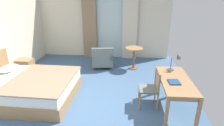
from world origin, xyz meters
The scene contains 13 objects.
ground centered at (0.00, 0.00, -0.05)m, with size 5.63×7.97×0.10m, color #426084.
wall_back centered at (0.00, 3.73, 1.38)m, with size 5.23×0.12×2.76m, color beige.
balcony_glass_door centered at (0.29, 3.65, 1.21)m, with size 1.13×0.02×2.43m, color silver.
curtain_panel_left centered at (-0.50, 3.55, 1.23)m, with size 0.54×0.10×2.47m, color #897056.
curtain_panel_right centered at (1.08, 3.55, 1.23)m, with size 0.57×0.10×2.47m, color beige.
bed centered at (-1.39, 0.26, 0.29)m, with size 2.25×1.75×1.01m.
nightstand centered at (-2.21, 1.58, 0.26)m, with size 0.47×0.38×0.52m.
writing_desk centered at (2.10, 0.08, 0.68)m, with size 0.66×1.45×0.77m.
desk_chair centered at (1.65, 0.23, 0.49)m, with size 0.43×0.43×0.88m.
desk_lamp centered at (2.19, 0.60, 1.03)m, with size 0.31×0.17×0.42m.
closed_book centered at (2.03, -0.07, 0.78)m, with size 0.22×0.25×0.02m, color navy.
armchair_by_window centered at (0.16, 2.44, 0.32)m, with size 0.82×0.79×0.78m.
round_cafe_table centered at (1.25, 2.46, 0.54)m, with size 0.59×0.59×0.75m.
Camera 1 is at (1.11, -3.54, 2.49)m, focal length 29.33 mm.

